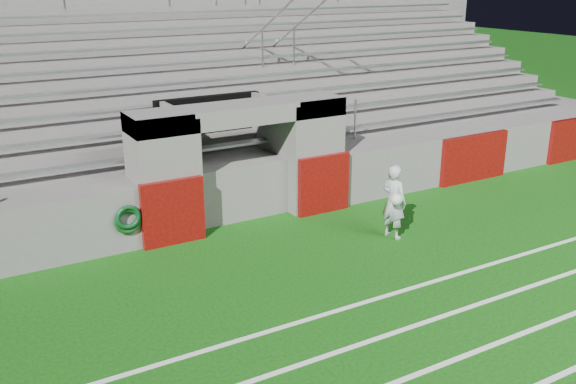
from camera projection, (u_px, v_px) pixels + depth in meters
ground at (329, 280)px, 11.49m from camera, size 90.00×90.00×0.00m
stadium_structure at (169, 117)px, 17.53m from camera, size 26.00×8.48×5.42m
goalkeeper_with_ball at (394, 202)px, 13.10m from camera, size 0.56×0.74×1.56m
hose_coil at (128, 219)px, 12.36m from camera, size 0.54×0.15×0.61m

